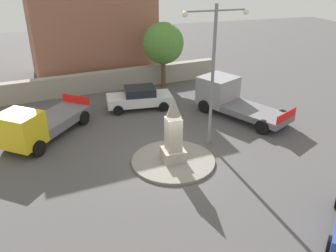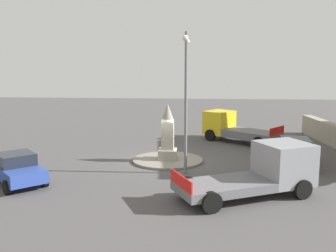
# 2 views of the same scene
# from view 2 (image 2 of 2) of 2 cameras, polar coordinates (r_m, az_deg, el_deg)

# --- Properties ---
(ground_plane) EXTENTS (80.00, 80.00, 0.00)m
(ground_plane) POSITION_cam_2_polar(r_m,az_deg,el_deg) (22.62, -0.04, -5.23)
(ground_plane) COLOR #4F4C4C
(traffic_island) EXTENTS (4.10, 4.10, 0.13)m
(traffic_island) POSITION_cam_2_polar(r_m,az_deg,el_deg) (22.61, -0.04, -5.08)
(traffic_island) COLOR gray
(traffic_island) RESTS_ON ground
(monument) EXTENTS (1.06, 1.06, 3.27)m
(monument) POSITION_cam_2_polar(r_m,az_deg,el_deg) (22.28, -0.04, -1.29)
(monument) COLOR #9E9687
(monument) RESTS_ON traffic_island
(streetlamp) EXTENTS (3.31, 0.28, 7.22)m
(streetlamp) POSITION_cam_2_polar(r_m,az_deg,el_deg) (19.47, 2.68, 5.63)
(streetlamp) COLOR slate
(streetlamp) RESTS_ON ground
(car_white_near_island) EXTENTS (4.37, 2.21, 1.48)m
(car_white_near_island) POSITION_cam_2_polar(r_m,az_deg,el_deg) (22.97, 18.32, -3.54)
(car_white_near_island) COLOR silver
(car_white_near_island) RESTS_ON ground
(car_blue_far_side) EXTENTS (4.01, 3.90, 1.47)m
(car_blue_far_side) POSITION_cam_2_polar(r_m,az_deg,el_deg) (19.80, -21.57, -5.83)
(car_blue_far_side) COLOR #2D479E
(car_blue_far_side) RESTS_ON ground
(truck_yellow_approaching) EXTENTS (5.07, 5.62, 2.13)m
(truck_yellow_approaching) POSITION_cam_2_polar(r_m,az_deg,el_deg) (28.55, 9.63, -0.28)
(truck_yellow_approaching) COLOR yellow
(truck_yellow_approaching) RESTS_ON ground
(truck_grey_passing) EXTENTS (4.55, 6.33, 2.23)m
(truck_grey_passing) POSITION_cam_2_polar(r_m,az_deg,el_deg) (17.33, 14.22, -6.42)
(truck_grey_passing) COLOR gray
(truck_grey_passing) RESTS_ON ground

